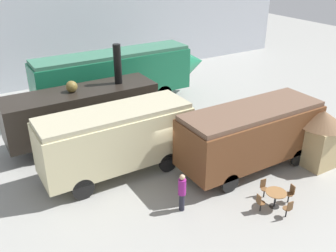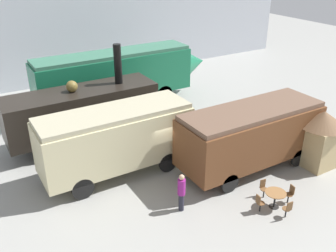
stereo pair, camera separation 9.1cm
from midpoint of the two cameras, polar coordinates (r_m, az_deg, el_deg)
The scene contains 13 objects.
ground_plane at distance 19.98m, azimuth 0.23°, elevation -5.57°, with size 80.00×80.00×0.00m, color gray.
backdrop_wall at distance 31.99m, azimuth -14.76°, elevation 14.34°, with size 44.00×0.15×9.00m.
streamlined_locomotive at distance 26.53m, azimuth -6.58°, elevation 8.00°, with size 12.98×2.41×3.96m.
steam_locomotive at distance 21.79m, azimuth -12.80°, elevation 2.44°, with size 8.55×2.52×5.45m.
passenger_coach_vintage at distance 18.31m, azimuth -7.81°, elevation -1.69°, with size 7.44×2.53×3.42m.
passenger_coach_wooden at distance 19.17m, azimuth 12.62°, elevation -1.09°, with size 7.53×2.71×3.29m.
cafe_table_near at distance 17.18m, azimuth 16.20°, elevation -10.12°, with size 0.91×0.91×0.76m.
cafe_chair_0 at distance 17.72m, azimuth 18.27°, elevation -9.64°, with size 0.37×0.36×0.87m.
cafe_chair_1 at distance 17.75m, azimuth 14.48°, elevation -9.02°, with size 0.36×0.37×0.87m.
cafe_chair_2 at distance 16.79m, azimuth 13.91°, elevation -11.19°, with size 0.37×0.36×0.87m.
cafe_chair_3 at distance 16.76m, azimuth 17.94°, elevation -11.85°, with size 0.36×0.37×0.87m.
visitor_person at distance 16.14m, azimuth 2.22°, elevation -9.87°, with size 0.34×0.34×1.81m.
ticket_kiosk at distance 20.63m, azimuth 22.33°, elevation -1.31°, with size 2.34×2.34×3.00m.
Camera 2 is at (-8.78, -14.64, 10.39)m, focal length 40.00 mm.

